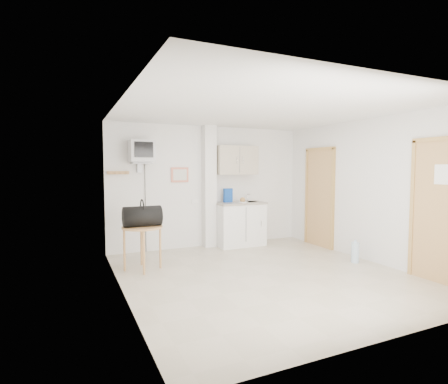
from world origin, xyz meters
name	(u,v)px	position (x,y,z in m)	size (l,w,h in m)	color
ground	(264,275)	(0.00, 0.00, 0.00)	(4.50, 4.50, 0.00)	#BDB098
room_envelope	(276,174)	(0.24, 0.09, 1.54)	(4.24, 4.54, 2.55)	white
kitchenette	(239,207)	(0.57, 2.00, 0.80)	(1.03, 0.58, 2.10)	white
crt_television	(141,152)	(-1.45, 2.02, 1.94)	(0.44, 0.45, 2.15)	slate
round_table	(142,232)	(-1.65, 1.05, 0.61)	(0.65, 0.65, 0.71)	#B2854F
duffel_bag	(142,216)	(-1.65, 1.03, 0.87)	(0.60, 0.34, 0.44)	black
water_bottle	(355,252)	(1.79, -0.06, 0.18)	(0.13, 0.13, 0.40)	silver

